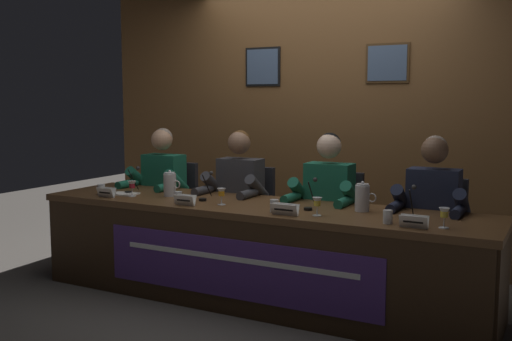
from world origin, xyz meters
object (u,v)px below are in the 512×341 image
(water_cup_center_right, at_px, (274,206))
(microphone_center_left, at_px, (206,191))
(panelist_center_left, at_px, (236,193))
(juice_glass_center_left, at_px, (221,193))
(juice_glass_center_right, at_px, (317,203))
(panelist_far_right, at_px, (431,210))
(nameplate_center_right, at_px, (285,209))
(water_pitcher_right_side, at_px, (362,198))
(juice_glass_far_left, at_px, (132,186))
(water_pitcher_left_side, at_px, (170,184))
(microphone_far_left, at_px, (132,184))
(panelist_far_left, at_px, (158,187))
(water_cup_far_right, at_px, (388,218))
(panelist_center_right, at_px, (325,201))
(chair_far_left, at_px, (172,213))
(conference_table, at_px, (249,237))
(water_cup_far_left, at_px, (101,190))
(water_cup_center_left, at_px, (178,198))
(nameplate_center_left, at_px, (185,200))
(nameplate_far_right, at_px, (414,222))
(chair_far_right, at_px, (435,242))
(juice_glass_far_right, at_px, (444,214))
(document_stack_far_left, at_px, (124,194))
(chair_center_left, at_px, (247,222))
(microphone_center_right, at_px, (310,199))
(microphone_far_right, at_px, (410,208))
(chair_center_right, at_px, (334,231))
(nameplate_far_left, at_px, (106,192))

(water_cup_center_right, bearing_deg, microphone_center_left, 164.75)
(panelist_center_left, height_order, juice_glass_center_left, panelist_center_left)
(juice_glass_center_right, xyz_separation_m, panelist_far_right, (0.62, 0.59, -0.09))
(nameplate_center_right, height_order, water_pitcher_right_side, water_pitcher_right_side)
(juice_glass_far_left, distance_m, water_pitcher_left_side, 0.30)
(panelist_far_right, bearing_deg, microphone_far_left, -170.17)
(nameplate_center_right, bearing_deg, panelist_far_left, 156.59)
(water_cup_far_right, bearing_deg, juice_glass_far_left, 177.83)
(water_cup_far_right, bearing_deg, panelist_center_right, 136.82)
(chair_far_left, distance_m, microphone_far_left, 0.70)
(conference_table, height_order, water_pitcher_right_side, water_pitcher_right_side)
(juice_glass_far_left, relative_size, panelist_center_left, 0.10)
(panelist_far_right, bearing_deg, juice_glass_center_right, -136.56)
(water_cup_center_right, relative_size, water_pitcher_left_side, 0.40)
(conference_table, xyz_separation_m, panelist_far_left, (-1.19, 0.50, 0.22))
(water_cup_far_left, relative_size, microphone_center_left, 0.39)
(water_cup_center_left, xyz_separation_m, water_pitcher_left_side, (-0.24, 0.23, 0.06))
(juice_glass_center_right, height_order, water_pitcher_right_side, water_pitcher_right_side)
(nameplate_center_left, bearing_deg, nameplate_far_right, 0.22)
(juice_glass_far_left, xyz_separation_m, nameplate_center_left, (0.61, -0.14, -0.05))
(chair_far_right, distance_m, juice_glass_far_right, 0.89)
(panelist_far_left, height_order, document_stack_far_left, panelist_far_left)
(microphone_far_left, height_order, water_cup_far_right, microphone_far_left)
(panelist_far_left, height_order, panelist_center_left, same)
(chair_center_left, xyz_separation_m, panelist_center_right, (0.79, -0.20, 0.28))
(chair_center_left, height_order, water_pitcher_right_side, water_pitcher_right_side)
(panelist_far_left, height_order, juice_glass_center_right, panelist_far_left)
(water_cup_far_left, bearing_deg, panelist_center_left, 32.93)
(juice_glass_far_left, bearing_deg, panelist_far_right, 13.52)
(panelist_center_right, xyz_separation_m, microphone_center_right, (0.04, -0.39, 0.08))
(nameplate_center_right, xyz_separation_m, water_cup_far_right, (0.68, 0.06, -0.00))
(juice_glass_center_right, relative_size, juice_glass_far_right, 1.00)
(panelist_far_left, xyz_separation_m, nameplate_center_left, (0.76, -0.68, 0.04))
(microphone_center_right, xyz_separation_m, panelist_far_right, (0.75, 0.39, -0.08))
(nameplate_center_right, bearing_deg, water_cup_far_right, 5.05)
(panelist_center_left, xyz_separation_m, water_pitcher_right_side, (1.18, -0.29, 0.10))
(microphone_far_right, bearing_deg, water_pitcher_left_side, 178.65)
(water_cup_center_left, bearing_deg, microphone_far_right, 6.23)
(chair_center_left, relative_size, panelist_far_right, 0.74)
(panelist_far_right, height_order, juice_glass_far_right, panelist_far_right)
(juice_glass_far_left, height_order, microphone_far_right, microphone_far_right)
(conference_table, distance_m, panelist_far_right, 1.31)
(panelist_center_left, height_order, nameplate_center_right, panelist_center_left)
(chair_far_left, relative_size, nameplate_center_left, 5.54)
(panelist_center_left, distance_m, chair_center_right, 0.86)
(water_cup_far_left, bearing_deg, juice_glass_far_left, 11.83)
(panelist_center_left, bearing_deg, document_stack_far_left, -146.67)
(nameplate_far_left, xyz_separation_m, juice_glass_center_left, (0.98, 0.14, 0.05))
(juice_glass_far_left, xyz_separation_m, microphone_center_right, (1.48, 0.14, -0.01))
(juice_glass_far_right, bearing_deg, juice_glass_center_right, 179.99)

